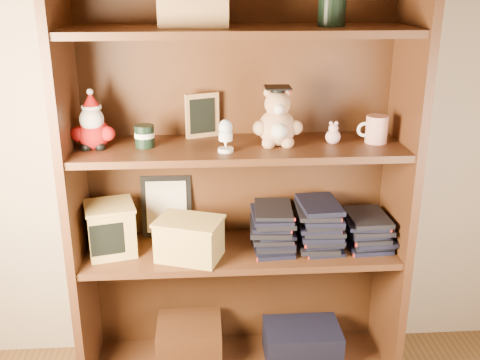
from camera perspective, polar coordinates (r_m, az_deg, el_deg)
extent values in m
cube|color=tan|center=(2.09, -4.55, 12.92)|extent=(3.00, 0.04, 2.50)
cube|color=#4A2815|center=(2.06, -16.48, -0.89)|extent=(0.03, 0.35, 1.60)
cube|color=#4A2815|center=(2.13, 15.92, -0.15)|extent=(0.03, 0.35, 1.60)
cube|color=#452512|center=(2.16, -0.29, 0.98)|extent=(1.20, 0.02, 1.60)
cube|color=#4A2815|center=(1.89, 0.00, 14.92)|extent=(1.14, 0.33, 0.02)
cube|color=#452512|center=(2.32, -5.13, -16.11)|extent=(0.25, 0.22, 0.18)
cube|color=black|center=(2.36, 6.31, -16.05)|extent=(0.30, 0.20, 0.14)
cube|color=#9E7547|center=(1.88, -4.77, 17.04)|extent=(0.22, 0.18, 0.12)
cylinder|color=black|center=(1.93, 9.33, 16.78)|extent=(0.09, 0.09, 0.11)
cube|color=#4A2815|center=(2.12, 0.00, -7.22)|extent=(1.14, 0.33, 0.02)
cube|color=#4A2815|center=(1.97, 0.00, 3.22)|extent=(1.14, 0.33, 0.02)
sphere|color=#A50F0F|center=(1.98, -14.64, 4.56)|extent=(0.11, 0.11, 0.11)
sphere|color=#A50F0F|center=(1.97, -16.16, 4.50)|extent=(0.05, 0.05, 0.05)
sphere|color=#A50F0F|center=(1.95, -13.31, 4.61)|extent=(0.05, 0.05, 0.05)
sphere|color=black|center=(1.97, -15.32, 3.24)|extent=(0.04, 0.04, 0.04)
sphere|color=black|center=(1.96, -14.03, 3.29)|extent=(0.04, 0.04, 0.04)
sphere|color=white|center=(1.95, -14.84, 5.99)|extent=(0.08, 0.08, 0.08)
sphere|color=#D8B293|center=(1.96, -14.82, 6.59)|extent=(0.06, 0.06, 0.06)
cone|color=#A50F0F|center=(1.95, -14.93, 7.88)|extent=(0.06, 0.06, 0.05)
sphere|color=white|center=(1.95, -15.00, 8.65)|extent=(0.02, 0.02, 0.02)
cylinder|color=white|center=(1.96, -14.87, 7.18)|extent=(0.07, 0.07, 0.01)
cylinder|color=black|center=(1.96, -9.67, 4.42)|extent=(0.07, 0.07, 0.08)
cylinder|color=beige|center=(1.96, -9.67, 4.55)|extent=(0.07, 0.07, 0.02)
cube|color=#9E7547|center=(2.05, -3.85, 6.57)|extent=(0.12, 0.06, 0.16)
cube|color=black|center=(2.04, -3.85, 6.50)|extent=(0.09, 0.04, 0.13)
cube|color=#9E7547|center=(2.09, -3.81, 4.94)|extent=(0.07, 0.07, 0.01)
cylinder|color=white|center=(1.89, -1.46, 3.09)|extent=(0.05, 0.05, 0.01)
cone|color=white|center=(1.88, -1.47, 3.76)|extent=(0.02, 0.02, 0.04)
cylinder|color=white|center=(1.87, -1.47, 4.44)|extent=(0.05, 0.05, 0.03)
ellipsoid|color=silver|center=(1.87, -1.48, 5.31)|extent=(0.05, 0.05, 0.06)
sphere|color=tan|center=(1.96, 3.77, 5.33)|extent=(0.13, 0.13, 0.13)
sphere|color=white|center=(1.90, 3.99, 4.99)|extent=(0.06, 0.06, 0.06)
sphere|color=tan|center=(1.93, 2.07, 5.30)|extent=(0.05, 0.05, 0.05)
sphere|color=tan|center=(1.95, 5.61, 5.34)|extent=(0.05, 0.05, 0.05)
sphere|color=tan|center=(1.93, 2.93, 3.79)|extent=(0.05, 0.05, 0.05)
sphere|color=tan|center=(1.94, 4.84, 3.82)|extent=(0.05, 0.05, 0.05)
sphere|color=tan|center=(1.94, 3.83, 7.72)|extent=(0.09, 0.09, 0.09)
sphere|color=white|center=(1.91, 3.97, 7.21)|extent=(0.04, 0.04, 0.04)
sphere|color=tan|center=(1.94, 2.85, 8.85)|extent=(0.03, 0.03, 0.03)
sphere|color=tan|center=(1.95, 4.78, 8.85)|extent=(0.03, 0.03, 0.03)
cylinder|color=black|center=(1.93, 3.86, 9.07)|extent=(0.04, 0.04, 0.02)
cube|color=black|center=(1.93, 3.87, 9.37)|extent=(0.09, 0.09, 0.01)
cylinder|color=#A50F0F|center=(1.92, 5.19, 8.96)|extent=(0.00, 0.04, 0.03)
sphere|color=#D4A6A3|center=(2.00, 9.42, 4.34)|extent=(0.05, 0.05, 0.05)
sphere|color=#D4A6A3|center=(2.00, 9.47, 5.20)|extent=(0.03, 0.03, 0.03)
sphere|color=#D4A6A3|center=(1.99, 9.24, 5.72)|extent=(0.01, 0.01, 0.01)
sphere|color=#D4A6A3|center=(1.99, 9.76, 5.72)|extent=(0.01, 0.01, 0.01)
cylinder|color=silver|center=(2.04, 13.71, 5.03)|extent=(0.08, 0.08, 0.10)
torus|color=white|center=(2.03, 12.53, 5.03)|extent=(0.05, 0.01, 0.05)
cube|color=black|center=(2.19, -7.47, -2.62)|extent=(0.19, 0.05, 0.24)
cube|color=beige|center=(2.18, -7.48, -2.72)|extent=(0.15, 0.03, 0.20)
cube|color=tan|center=(2.10, -12.99, -4.92)|extent=(0.20, 0.20, 0.18)
cube|color=black|center=(2.02, -13.33, -5.90)|extent=(0.11, 0.03, 0.12)
cube|color=tan|center=(2.06, -13.18, -2.58)|extent=(0.21, 0.21, 0.01)
cube|color=tan|center=(2.02, -5.16, -6.09)|extent=(0.25, 0.22, 0.14)
cube|color=black|center=(1.95, -5.20, -7.09)|extent=(0.15, 0.06, 0.09)
cube|color=tan|center=(1.99, -5.23, -4.18)|extent=(0.27, 0.23, 0.01)
cube|color=black|center=(2.12, 3.32, -6.61)|extent=(0.14, 0.20, 0.02)
cube|color=black|center=(2.11, 3.33, -6.22)|extent=(0.14, 0.20, 0.02)
cube|color=black|center=(2.10, 3.34, -5.83)|extent=(0.14, 0.20, 0.02)
cube|color=black|center=(2.10, 3.35, -5.44)|extent=(0.14, 0.20, 0.02)
cube|color=black|center=(2.09, 3.36, -5.04)|extent=(0.14, 0.20, 0.02)
cube|color=black|center=(2.08, 3.37, -4.64)|extent=(0.14, 0.20, 0.02)
cube|color=black|center=(2.08, 3.38, -4.24)|extent=(0.14, 0.20, 0.02)
cube|color=black|center=(2.07, 3.38, -3.83)|extent=(0.14, 0.20, 0.02)
cube|color=black|center=(2.06, 3.39, -3.43)|extent=(0.14, 0.20, 0.02)
cube|color=black|center=(2.06, 3.40, -3.02)|extent=(0.14, 0.20, 0.02)
cube|color=black|center=(2.14, 7.89, -6.42)|extent=(0.14, 0.20, 0.02)
cube|color=black|center=(2.14, 7.91, -6.04)|extent=(0.14, 0.20, 0.02)
cube|color=black|center=(2.13, 7.93, -5.65)|extent=(0.14, 0.20, 0.02)
cube|color=black|center=(2.12, 7.95, -5.26)|extent=(0.14, 0.20, 0.02)
cube|color=black|center=(2.12, 7.97, -4.87)|extent=(0.14, 0.20, 0.02)
cube|color=black|center=(2.11, 7.99, -4.47)|extent=(0.14, 0.20, 0.02)
cube|color=black|center=(2.10, 8.01, -4.08)|extent=(0.14, 0.20, 0.02)
cube|color=black|center=(2.10, 8.03, -3.68)|extent=(0.14, 0.20, 0.02)
cube|color=black|center=(2.09, 8.05, -3.27)|extent=(0.14, 0.20, 0.02)
cube|color=black|center=(2.08, 8.07, -2.87)|extent=(0.14, 0.20, 0.02)
cube|color=black|center=(2.08, 8.09, -2.46)|extent=(0.14, 0.20, 0.02)
cube|color=black|center=(2.19, 12.65, -6.19)|extent=(0.14, 0.20, 0.02)
cube|color=black|center=(2.18, 12.68, -5.81)|extent=(0.14, 0.20, 0.02)
cube|color=black|center=(2.17, 12.71, -5.43)|extent=(0.14, 0.20, 0.02)
cube|color=black|center=(2.17, 12.74, -5.04)|extent=(0.14, 0.20, 0.02)
cube|color=black|center=(2.16, 12.77, -4.66)|extent=(0.14, 0.20, 0.02)
cube|color=black|center=(2.15, 12.81, -4.27)|extent=(0.14, 0.20, 0.02)
cube|color=black|center=(2.15, 12.84, -3.88)|extent=(0.14, 0.20, 0.02)
cube|color=black|center=(2.14, 12.87, -3.49)|extent=(0.14, 0.20, 0.02)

